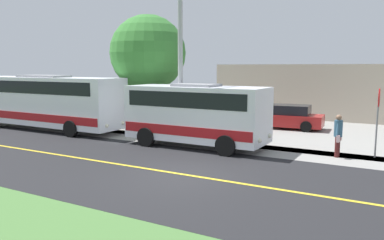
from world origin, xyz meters
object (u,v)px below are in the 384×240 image
at_px(parked_car_near, 286,117).
at_px(street_light_pole, 179,47).
at_px(transit_bus_rear, 45,100).
at_px(pedestrian_with_bags, 338,134).
at_px(commercial_building, 371,90).
at_px(stop_sign, 378,111).
at_px(shuttle_bus_front, 196,112).
at_px(tree_curbside, 148,53).

bearing_deg(parked_car_near, street_light_pole, -25.73).
bearing_deg(parked_car_near, transit_bus_rear, -59.38).
height_order(transit_bus_rear, pedestrian_with_bags, transit_bus_rear).
bearing_deg(commercial_building, stop_sign, 5.50).
bearing_deg(street_light_pole, transit_bus_rear, -87.46).
relative_size(pedestrian_with_bags, stop_sign, 0.62).
bearing_deg(shuttle_bus_front, commercial_building, 160.13).
distance_m(transit_bus_rear, street_light_pole, 9.63).
bearing_deg(transit_bus_rear, commercial_building, 135.81).
relative_size(street_light_pole, commercial_building, 0.40).
height_order(shuttle_bus_front, tree_curbside, tree_curbside).
bearing_deg(commercial_building, parked_car_near, -22.33).
bearing_deg(parked_car_near, stop_sign, 42.79).
distance_m(stop_sign, tree_curbside, 12.75).
xyz_separation_m(transit_bus_rear, commercial_building, (-16.92, 16.45, 0.18)).
bearing_deg(transit_bus_rear, pedestrian_with_bags, 93.51).
bearing_deg(stop_sign, shuttle_bus_front, -78.06).
xyz_separation_m(shuttle_bus_front, street_light_pole, (-0.39, -1.17, 3.08)).
distance_m(shuttle_bus_front, transit_bus_rear, 10.34).
distance_m(pedestrian_with_bags, parked_car_near, 7.55).
height_order(shuttle_bus_front, stop_sign, shuttle_bus_front).
bearing_deg(pedestrian_with_bags, transit_bus_rear, -86.49).
bearing_deg(shuttle_bus_front, stop_sign, 101.94).
bearing_deg(shuttle_bus_front, tree_curbside, -121.01).
bearing_deg(pedestrian_with_bags, stop_sign, 113.47).
bearing_deg(street_light_pole, shuttle_bus_front, 71.65).
height_order(stop_sign, commercial_building, commercial_building).
bearing_deg(commercial_building, street_light_pole, -23.80).
distance_m(shuttle_bus_front, street_light_pole, 3.32).
bearing_deg(shuttle_bus_front, pedestrian_with_bags, 99.15).
bearing_deg(parked_car_near, pedestrian_with_bags, 31.75).
bearing_deg(pedestrian_with_bags, parked_car_near, -148.25).
bearing_deg(tree_curbside, pedestrian_with_bags, 80.16).
relative_size(transit_bus_rear, pedestrian_with_bags, 6.10).
distance_m(pedestrian_with_bags, street_light_pole, 8.27).
distance_m(street_light_pole, parked_car_near, 8.77).
distance_m(parked_car_near, tree_curbside, 9.20).
distance_m(shuttle_bus_front, commercial_building, 17.98).
bearing_deg(pedestrian_with_bags, tree_curbside, -99.84).
distance_m(stop_sign, commercial_building, 15.37).
bearing_deg(commercial_building, shuttle_bus_front, -19.87).
relative_size(parked_car_near, tree_curbside, 0.67).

